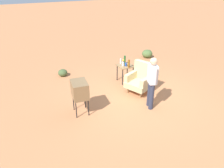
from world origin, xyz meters
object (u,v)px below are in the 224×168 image
object	(u,v)px
side_table	(125,68)
person_standing	(152,80)
bottle_tall_amber	(129,64)
bottle_wine_green	(125,60)
bottle_short_clear	(121,61)
tv_on_stand	(80,90)
armchair	(141,79)
flower_vase	(123,62)
soda_can_blue	(126,65)

from	to	relation	value
side_table	person_standing	world-z (taller)	person_standing
bottle_tall_amber	bottle_wine_green	xyz separation A→B (m)	(-0.39, 0.04, 0.01)
bottle_short_clear	bottle_tall_amber	world-z (taller)	bottle_tall_amber
person_standing	tv_on_stand	bearing A→B (deg)	-107.45
armchair	bottle_wine_green	xyz separation A→B (m)	(-1.10, -0.04, 0.33)
tv_on_stand	flower_vase	xyz separation A→B (m)	(-1.29, 2.10, 0.04)
bottle_tall_amber	bottle_wine_green	bearing A→B (deg)	174.12
armchair	flower_vase	size ratio (longest dim) A/B	4.00
tv_on_stand	bottle_wine_green	distance (m)	2.69
bottle_short_clear	side_table	bearing A→B (deg)	16.34
side_table	tv_on_stand	distance (m)	2.57
side_table	person_standing	distance (m)	1.98
side_table	bottle_tall_amber	size ratio (longest dim) A/B	2.23
soda_can_blue	bottle_wine_green	size ratio (longest dim) A/B	0.38
side_table	armchair	bearing A→B (deg)	5.88
soda_can_blue	armchair	bearing A→B (deg)	7.28
armchair	bottle_short_clear	size ratio (longest dim) A/B	5.30
armchair	flower_vase	world-z (taller)	armchair
tv_on_stand	bottle_short_clear	xyz separation A→B (m)	(-1.53, 2.13, -0.01)
soda_can_blue	bottle_short_clear	distance (m)	0.31
side_table	flower_vase	bearing A→B (deg)	-86.36
person_standing	bottle_short_clear	size ratio (longest dim) A/B	8.20
tv_on_stand	flower_vase	world-z (taller)	tv_on_stand
flower_vase	armchair	bearing A→B (deg)	11.99
bottle_tall_amber	flower_vase	distance (m)	0.26
side_table	flower_vase	size ratio (longest dim) A/B	2.53
side_table	tv_on_stand	bearing A→B (deg)	-59.57
armchair	soda_can_blue	xyz separation A→B (m)	(-0.87, -0.11, 0.23)
side_table	bottle_wine_green	distance (m)	0.31
tv_on_stand	bottle_tall_amber	distance (m)	2.46
flower_vase	side_table	bearing A→B (deg)	93.64
bottle_short_clear	person_standing	bearing A→B (deg)	-2.62
soda_can_blue	bottle_wine_green	world-z (taller)	bottle_wine_green
tv_on_stand	soda_can_blue	size ratio (longest dim) A/B	8.44
person_standing	bottle_wine_green	world-z (taller)	person_standing
person_standing	soda_can_blue	size ratio (longest dim) A/B	13.44
side_table	soda_can_blue	xyz separation A→B (m)	(0.07, -0.01, 0.16)
tv_on_stand	bottle_short_clear	distance (m)	2.63
bottle_wine_green	flower_vase	distance (m)	0.23
bottle_wine_green	soda_can_blue	bearing A→B (deg)	-18.22
flower_vase	tv_on_stand	bearing A→B (deg)	-58.51
side_table	bottle_wine_green	size ratio (longest dim) A/B	2.09
side_table	bottle_short_clear	distance (m)	0.32
bottle_wine_green	flower_vase	bearing A→B (deg)	-44.59
bottle_short_clear	flower_vase	world-z (taller)	flower_vase
side_table	bottle_tall_amber	distance (m)	0.34
soda_can_blue	bottle_tall_amber	world-z (taller)	bottle_tall_amber
bottle_wine_green	person_standing	bearing A→B (deg)	-6.25
armchair	bottle_wine_green	size ratio (longest dim) A/B	3.31
armchair	flower_vase	distance (m)	1.01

